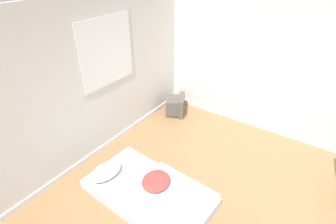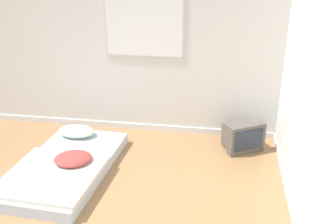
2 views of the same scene
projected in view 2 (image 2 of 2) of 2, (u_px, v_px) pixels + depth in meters
name	position (u px, v px, depth m)	size (l,w,h in m)	color
wall_back	(102.00, 45.00, 5.42)	(7.57, 0.08, 2.60)	silver
mattress_bed	(66.00, 165.00, 4.66)	(1.12, 1.89, 0.29)	silver
crt_tv	(242.00, 136.00, 5.17)	(0.60, 0.56, 0.41)	#56514C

